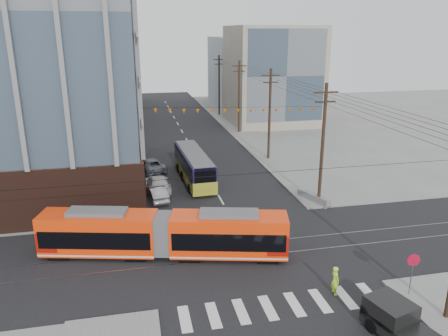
{
  "coord_description": "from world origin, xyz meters",
  "views": [
    {
      "loc": [
        -7.82,
        -23.41,
        15.17
      ],
      "look_at": [
        -0.52,
        10.25,
        4.32
      ],
      "focal_mm": 35.0,
      "sensor_mm": 36.0,
      "label": 1
    }
  ],
  "objects": [
    {
      "name": "parked_car_grey",
      "position": [
        -6.09,
        24.3,
        0.74
      ],
      "size": [
        4.08,
        5.83,
        1.48
      ],
      "primitive_type": "imported",
      "rotation": [
        0.0,
        0.0,
        3.48
      ],
      "color": "#5A5D67",
      "rests_on": "ground"
    },
    {
      "name": "bg_bldg_ne_far",
      "position": [
        18.0,
        68.0,
        7.0
      ],
      "size": [
        16.0,
        16.0,
        14.0
      ],
      "primitive_type": "cube",
      "color": "#8C99A5",
      "rests_on": "ground"
    },
    {
      "name": "pickup_truck",
      "position": [
        5.19,
        -7.67,
        0.9
      ],
      "size": [
        3.26,
        5.63,
        1.8
      ],
      "primitive_type": null,
      "rotation": [
        0.0,
        0.0,
        0.27
      ],
      "color": "black",
      "rests_on": "ground"
    },
    {
      "name": "jersey_barrier",
      "position": [
        8.3,
        11.68,
        0.38
      ],
      "size": [
        2.14,
        3.86,
        0.76
      ],
      "primitive_type": "cube",
      "rotation": [
        0.0,
        0.0,
        0.36
      ],
      "color": "gray",
      "rests_on": "ground"
    },
    {
      "name": "parked_car_white",
      "position": [
        -5.59,
        17.65,
        0.77
      ],
      "size": [
        2.43,
        5.42,
        1.54
      ],
      "primitive_type": "imported",
      "rotation": [
        0.0,
        0.0,
        3.19
      ],
      "color": "#BDBDBD",
      "rests_on": "ground"
    },
    {
      "name": "pedestrian",
      "position": [
        3.53,
        -2.48,
        0.92
      ],
      "size": [
        0.48,
        0.7,
        1.83
      ],
      "primitive_type": "imported",
      "rotation": [
        0.0,
        0.0,
        1.64
      ],
      "color": "#C5FB31",
      "rests_on": "ground"
    },
    {
      "name": "bg_bldg_nw_near",
      "position": [
        -17.0,
        52.0,
        9.0
      ],
      "size": [
        18.0,
        16.0,
        18.0
      ],
      "primitive_type": "cube",
      "color": "#8C99A5",
      "rests_on": "ground"
    },
    {
      "name": "ground",
      "position": [
        0.0,
        0.0,
        0.0
      ],
      "size": [
        160.0,
        160.0,
        0.0
      ],
      "primitive_type": "plane",
      "color": "slate"
    },
    {
      "name": "stop_sign",
      "position": [
        7.8,
        -3.63,
        1.3
      ],
      "size": [
        0.93,
        0.93,
        2.6
      ],
      "primitive_type": null,
      "rotation": [
        0.0,
        0.0,
        -0.2
      ],
      "color": "#BB0B2B",
      "rests_on": "ground"
    },
    {
      "name": "parked_car_silver",
      "position": [
        -5.91,
        15.23,
        0.7
      ],
      "size": [
        2.16,
        4.44,
        1.4
      ],
      "primitive_type": "imported",
      "rotation": [
        0.0,
        0.0,
        3.31
      ],
      "color": "#98999B",
      "rests_on": "ground"
    },
    {
      "name": "bg_bldg_ne_near",
      "position": [
        16.0,
        48.0,
        8.0
      ],
      "size": [
        14.0,
        14.0,
        16.0
      ],
      "primitive_type": "cube",
      "color": "gray",
      "rests_on": "ground"
    },
    {
      "name": "bg_bldg_nw_far",
      "position": [
        -14.0,
        72.0,
        10.0
      ],
      "size": [
        16.0,
        18.0,
        20.0
      ],
      "primitive_type": "cube",
      "color": "gray",
      "rests_on": "ground"
    },
    {
      "name": "streetcar",
      "position": [
        -6.08,
        4.41,
        1.65
      ],
      "size": [
        17.19,
        6.49,
        3.3
      ],
      "primitive_type": null,
      "rotation": [
        0.0,
        0.0,
        -0.25
      ],
      "color": "#FF3809",
      "rests_on": "ground"
    },
    {
      "name": "city_bus",
      "position": [
        -1.61,
        20.17,
        1.58
      ],
      "size": [
        2.92,
        11.23,
        3.15
      ],
      "primitive_type": null,
      "rotation": [
        0.0,
        0.0,
        0.05
      ],
      "color": "#171435",
      "rests_on": "ground"
    },
    {
      "name": "utility_pole_far",
      "position": [
        8.5,
        56.0,
        5.5
      ],
      "size": [
        0.3,
        0.3,
        11.0
      ],
      "primitive_type": "cylinder",
      "color": "black",
      "rests_on": "ground"
    }
  ]
}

